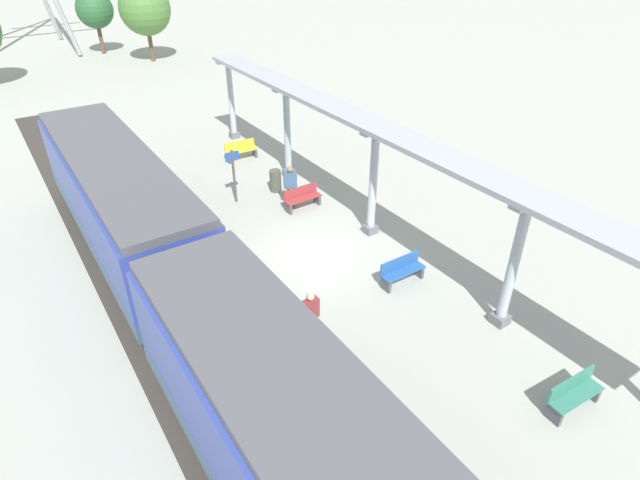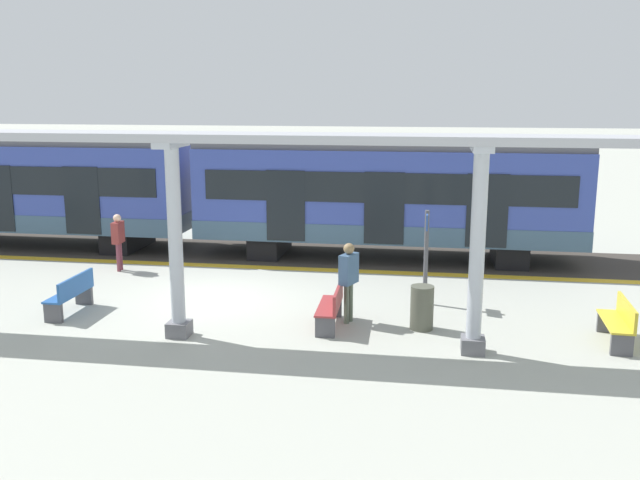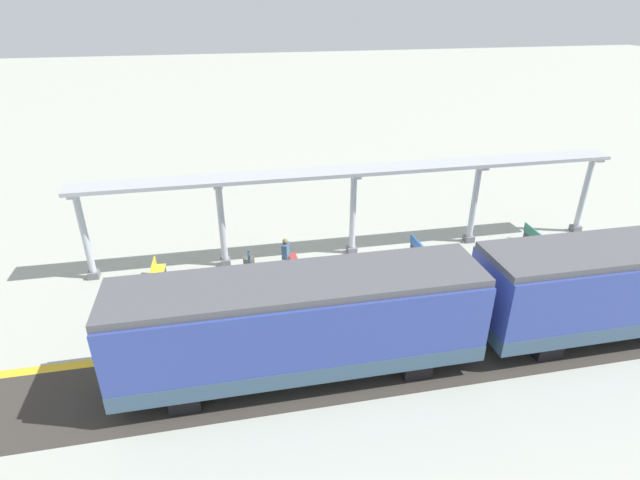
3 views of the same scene
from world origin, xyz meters
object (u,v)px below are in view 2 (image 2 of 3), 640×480
object	(u,v)px
train_near_carriage	(21,188)
bench_extra_slot	(332,306)
bench_far_end	(619,322)
canopy_pillar_third	(175,240)
passenger_waiting_near_edge	(118,236)
canopy_pillar_fourth	(477,250)
trash_bin	(422,308)
platform_info_sign	(426,248)
passenger_by_the_benches	(349,273)
train_far_carriage	(387,197)
bench_mid_platform	(72,294)

from	to	relation	value
train_near_carriage	bench_extra_slot	size ratio (longest dim) A/B	7.34
bench_far_end	bench_extra_slot	bearing A→B (deg)	-91.27
canopy_pillar_third	passenger_waiting_near_edge	xyz separation A→B (m)	(-4.79, -3.49, -0.99)
train_near_carriage	canopy_pillar_fourth	xyz separation A→B (m)	(7.53, 13.80, 0.15)
canopy_pillar_third	trash_bin	bearing A→B (deg)	104.06
canopy_pillar_third	canopy_pillar_fourth	xyz separation A→B (m)	(0.00, 5.79, 0.00)
platform_info_sign	passenger_by_the_benches	bearing A→B (deg)	-44.63
train_far_carriage	canopy_pillar_third	xyz separation A→B (m)	(7.53, -3.66, 0.15)
train_far_carriage	platform_info_sign	bearing A→B (deg)	14.72
canopy_pillar_fourth	passenger_by_the_benches	distance (m)	3.02
bench_mid_platform	bench_far_end	xyz separation A→B (m)	(0.11, 11.48, 0.00)
train_near_carriage	passenger_waiting_near_edge	xyz separation A→B (m)	(2.74, 4.52, -0.84)
train_far_carriage	canopy_pillar_fourth	size ratio (longest dim) A/B	2.84
train_far_carriage	canopy_pillar_fourth	world-z (taller)	canopy_pillar_fourth
platform_info_sign	passenger_waiting_near_edge	distance (m)	8.54
passenger_by_the_benches	train_near_carriage	bearing A→B (deg)	-118.59
train_near_carriage	bench_extra_slot	xyz separation A→B (m)	(6.47, 10.97, -1.38)
bench_mid_platform	bench_far_end	bearing A→B (deg)	89.45
train_near_carriage	bench_mid_platform	xyz separation A→B (m)	(6.49, 5.14, -1.38)
bench_mid_platform	passenger_waiting_near_edge	world-z (taller)	passenger_waiting_near_edge
trash_bin	train_near_carriage	bearing A→B (deg)	-116.27
bench_mid_platform	passenger_waiting_near_edge	distance (m)	3.84
train_far_carriage	passenger_waiting_near_edge	bearing A→B (deg)	-69.03
platform_info_sign	trash_bin	bearing A→B (deg)	-1.36
bench_extra_slot	train_far_carriage	bearing A→B (deg)	173.86
canopy_pillar_third	trash_bin	xyz separation A→B (m)	(-1.20, 4.81, -1.52)
canopy_pillar_third	bench_far_end	distance (m)	8.80
passenger_waiting_near_edge	bench_far_end	bearing A→B (deg)	72.30
train_far_carriage	bench_far_end	world-z (taller)	train_far_carriage
canopy_pillar_fourth	bench_far_end	bearing A→B (deg)	108.28
bench_extra_slot	passenger_waiting_near_edge	world-z (taller)	passenger_waiting_near_edge
train_near_carriage	trash_bin	xyz separation A→B (m)	(6.33, 12.82, -1.37)
passenger_waiting_near_edge	passenger_by_the_benches	size ratio (longest dim) A/B	0.91
canopy_pillar_third	passenger_by_the_benches	xyz separation A→B (m)	(-1.39, 3.26, -0.90)
bench_extra_slot	passenger_by_the_benches	xyz separation A→B (m)	(-0.33, 0.30, 0.64)
trash_bin	platform_info_sign	world-z (taller)	platform_info_sign
bench_mid_platform	bench_far_end	world-z (taller)	same
canopy_pillar_fourth	platform_info_sign	bearing A→B (deg)	-162.69
canopy_pillar_fourth	trash_bin	distance (m)	2.17
train_far_carriage	trash_bin	size ratio (longest dim) A/B	12.06
train_near_carriage	trash_bin	size ratio (longest dim) A/B	12.06
canopy_pillar_third	passenger_waiting_near_edge	distance (m)	6.01
train_far_carriage	canopy_pillar_third	distance (m)	8.38
bench_mid_platform	passenger_by_the_benches	bearing A→B (deg)	93.23
passenger_by_the_benches	bench_extra_slot	bearing A→B (deg)	-41.84
train_near_carriage	bench_far_end	world-z (taller)	train_near_carriage
canopy_pillar_third	passenger_by_the_benches	world-z (taller)	canopy_pillar_third
train_far_carriage	bench_extra_slot	world-z (taller)	train_far_carriage
bench_mid_platform	canopy_pillar_third	bearing A→B (deg)	70.00
train_far_carriage	passenger_waiting_near_edge	distance (m)	7.70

